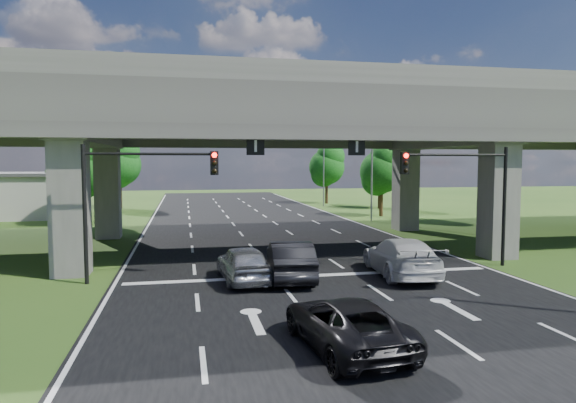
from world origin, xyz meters
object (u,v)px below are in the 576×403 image
object	(u,v)px
streetlight_beyond	(321,157)
car_white	(401,257)
car_silver	(243,263)
signal_left	(137,187)
car_dark	(290,260)
signal_right	(466,184)
streetlight_far	(368,155)
car_trailing	(346,323)

from	to	relation	value
streetlight_beyond	car_white	xyz separation A→B (m)	(-6.16, -37.23, -4.96)
car_silver	car_white	bearing A→B (deg)	173.74
signal_left	car_dark	xyz separation A→B (m)	(6.57, -0.94, -3.30)
signal_right	car_dark	distance (m)	9.70
streetlight_far	car_dark	xyz separation A→B (m)	(-11.35, -21.00, -4.96)
signal_right	car_white	world-z (taller)	signal_right
streetlight_far	streetlight_beyond	bearing A→B (deg)	90.00
car_trailing	signal_left	bearing A→B (deg)	-62.27
signal_right	car_dark	size ratio (longest dim) A/B	1.15
streetlight_far	car_silver	world-z (taller)	streetlight_far
car_white	signal_left	bearing A→B (deg)	0.03
signal_left	car_trailing	size ratio (longest dim) A/B	1.17
signal_left	car_silver	bearing A→B (deg)	-11.84
streetlight_far	car_trailing	size ratio (longest dim) A/B	1.95
streetlight_far	car_silver	bearing A→B (deg)	-122.59
streetlight_beyond	car_dark	size ratio (longest dim) A/B	1.92
car_white	car_dark	bearing A→B (deg)	3.21
signal_right	car_trailing	xyz separation A→B (m)	(-9.27, -9.59, -3.45)
streetlight_far	car_trailing	xyz separation A→B (m)	(-11.54, -29.65, -5.11)
signal_right	streetlight_beyond	distance (m)	36.17
car_white	car_trailing	xyz separation A→B (m)	(-5.38, -8.42, -0.15)
signal_left	car_white	world-z (taller)	signal_left
signal_right	car_silver	distance (m)	11.69
streetlight_far	car_dark	size ratio (longest dim) A/B	1.92
streetlight_beyond	car_white	world-z (taller)	streetlight_beyond
streetlight_far	car_dark	bearing A→B (deg)	-118.38
car_trailing	signal_right	bearing A→B (deg)	-139.91
car_white	car_trailing	distance (m)	10.00
car_white	signal_right	bearing A→B (deg)	-157.56
streetlight_beyond	car_white	bearing A→B (deg)	-99.40
car_silver	car_dark	distance (m)	2.08
streetlight_far	streetlight_beyond	xyz separation A→B (m)	(0.00, 16.00, 0.00)
signal_right	signal_left	size ratio (longest dim) A/B	1.00
signal_left	car_white	bearing A→B (deg)	-5.67
signal_left	streetlight_far	size ratio (longest dim) A/B	0.60
car_silver	car_dark	xyz separation A→B (m)	(2.08, 0.00, 0.06)
signal_right	streetlight_far	world-z (taller)	streetlight_far
streetlight_far	car_trailing	world-z (taller)	streetlight_far
signal_right	car_dark	xyz separation A→B (m)	(-9.07, -0.94, -3.30)
signal_left	streetlight_far	world-z (taller)	streetlight_far
car_trailing	car_silver	bearing A→B (deg)	-83.62
car_trailing	streetlight_far	bearing A→B (deg)	-117.16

